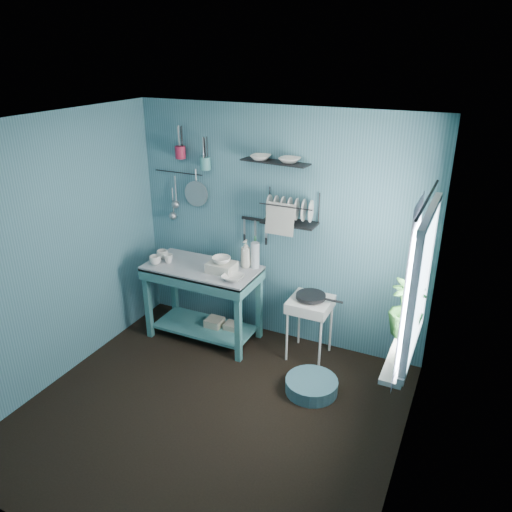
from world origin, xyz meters
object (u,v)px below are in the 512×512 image
at_px(utensil_cup_magenta, 180,152).
at_px(hotplate_stand, 309,328).
at_px(dish_rack, 290,208).
at_px(soap_bottle, 246,254).
at_px(potted_plant, 407,308).
at_px(mug_left, 155,260).
at_px(work_counter, 204,302).
at_px(storage_tin_large, 215,327).
at_px(frying_pan, 311,296).
at_px(storage_tin_small, 232,331).
at_px(mug_mid, 168,259).
at_px(utensil_cup_teal, 205,163).
at_px(floor_basin, 311,386).
at_px(water_bottle, 255,255).
at_px(colander, 196,194).
at_px(mug_right, 162,255).
at_px(wash_tub, 222,267).

bearing_deg(utensil_cup_magenta, hotplate_stand, -7.10).
height_order(dish_rack, utensil_cup_magenta, utensil_cup_magenta).
distance_m(soap_bottle, potted_plant, 1.85).
bearing_deg(mug_left, work_counter, 18.43).
distance_m(potted_plant, storage_tin_large, 2.33).
bearing_deg(soap_bottle, work_counter, -154.54).
bearing_deg(soap_bottle, mug_left, -158.20).
xyz_separation_m(frying_pan, storage_tin_small, (-0.87, -0.06, -0.60)).
distance_m(mug_mid, utensil_cup_teal, 1.09).
relative_size(mug_mid, soap_bottle, 0.33).
bearing_deg(floor_basin, mug_mid, 168.82).
xyz_separation_m(water_bottle, potted_plant, (1.64, -0.64, 0.08)).
xyz_separation_m(water_bottle, utensil_cup_magenta, (-0.93, 0.12, 0.97)).
distance_m(work_counter, storage_tin_large, 0.34).
bearing_deg(frying_pan, utensil_cup_teal, 171.25).
bearing_deg(frying_pan, colander, 170.98).
xyz_separation_m(mug_mid, water_bottle, (0.90, 0.28, 0.09)).
xyz_separation_m(mug_right, wash_tub, (0.75, -0.02, 0.00)).
bearing_deg(wash_tub, utensil_cup_magenta, 151.51).
distance_m(wash_tub, dish_rack, 0.93).
bearing_deg(frying_pan, utensil_cup_magenta, 172.90).
distance_m(hotplate_stand, potted_plant, 1.36).
bearing_deg(storage_tin_small, mug_right, -174.29).
bearing_deg(work_counter, hotplate_stand, 9.57).
xyz_separation_m(frying_pan, colander, (-1.43, 0.23, 0.83)).
bearing_deg(frying_pan, storage_tin_large, -175.05).
bearing_deg(utensil_cup_teal, water_bottle, -10.82).
height_order(water_bottle, storage_tin_large, water_bottle).
distance_m(dish_rack, storage_tin_large, 1.63).
distance_m(soap_bottle, frying_pan, 0.82).
relative_size(utensil_cup_teal, potted_plant, 0.26).
relative_size(mug_mid, wash_tub, 0.36).
height_order(mug_mid, hotplate_stand, mug_mid).
bearing_deg(frying_pan, work_counter, -173.05).
height_order(mug_left, colander, colander).
bearing_deg(dish_rack, mug_right, -164.28).
relative_size(wash_tub, utensil_cup_teal, 2.15).
height_order(soap_bottle, hotplate_stand, soap_bottle).
bearing_deg(storage_tin_large, water_bottle, 22.04).
xyz_separation_m(hotplate_stand, potted_plant, (0.99, -0.56, 0.75)).
relative_size(hotplate_stand, utensil_cup_magenta, 5.09).
xyz_separation_m(dish_rack, utensil_cup_teal, (-0.98, 0.05, 0.34)).
distance_m(frying_pan, colander, 1.67).
distance_m(hotplate_stand, utensil_cup_teal, 2.02).
xyz_separation_m(wash_tub, potted_plant, (1.91, -0.40, 0.17)).
bearing_deg(soap_bottle, water_bottle, 11.31).
distance_m(wash_tub, soap_bottle, 0.30).
xyz_separation_m(wash_tub, storage_tin_large, (-0.15, 0.07, -0.80)).
xyz_separation_m(frying_pan, floor_basin, (0.23, -0.56, -0.63)).
distance_m(mug_right, soap_bottle, 0.95).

